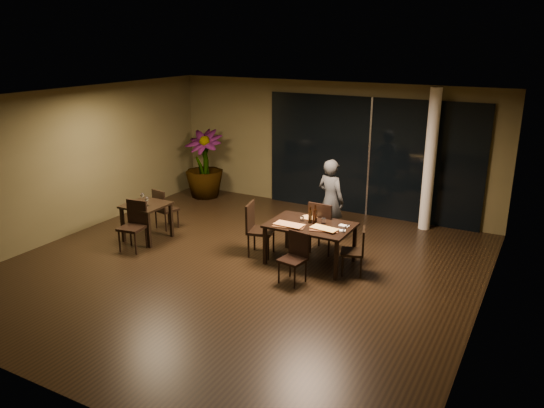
% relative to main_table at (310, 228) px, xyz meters
% --- Properties ---
extents(ground, '(8.00, 8.00, 0.00)m').
position_rel_main_table_xyz_m(ground, '(-1.00, -0.80, -0.68)').
color(ground, black).
rests_on(ground, ground).
extents(wall_back, '(8.00, 0.10, 3.00)m').
position_rel_main_table_xyz_m(wall_back, '(-1.00, 3.25, 0.82)').
color(wall_back, '#4A4427').
rests_on(wall_back, ground).
extents(wall_front, '(8.00, 0.10, 3.00)m').
position_rel_main_table_xyz_m(wall_front, '(-1.00, -4.85, 0.82)').
color(wall_front, '#4A4427').
rests_on(wall_front, ground).
extents(wall_left, '(0.10, 8.00, 3.00)m').
position_rel_main_table_xyz_m(wall_left, '(-5.05, -0.80, 0.82)').
color(wall_left, '#4A4427').
rests_on(wall_left, ground).
extents(wall_right, '(0.10, 8.00, 3.00)m').
position_rel_main_table_xyz_m(wall_right, '(3.05, -0.80, 0.82)').
color(wall_right, '#4A4427').
rests_on(wall_right, ground).
extents(ceiling, '(8.00, 8.00, 0.04)m').
position_rel_main_table_xyz_m(ceiling, '(-1.00, -0.80, 2.34)').
color(ceiling, white).
rests_on(ceiling, wall_back).
extents(window_panel, '(5.00, 0.06, 2.70)m').
position_rel_main_table_xyz_m(window_panel, '(0.00, 3.16, 0.67)').
color(window_panel, black).
rests_on(window_panel, ground).
extents(column, '(0.24, 0.24, 3.00)m').
position_rel_main_table_xyz_m(column, '(1.40, 2.85, 0.82)').
color(column, white).
rests_on(column, ground).
extents(main_table, '(1.50, 1.00, 0.75)m').
position_rel_main_table_xyz_m(main_table, '(0.00, 0.00, 0.00)').
color(main_table, black).
rests_on(main_table, ground).
extents(side_table, '(0.80, 0.80, 0.75)m').
position_rel_main_table_xyz_m(side_table, '(-3.40, -0.50, -0.05)').
color(side_table, black).
rests_on(side_table, ground).
extents(chair_main_far, '(0.48, 0.48, 1.02)m').
position_rel_main_table_xyz_m(chair_main_far, '(0.00, 0.54, -0.11)').
color(chair_main_far, black).
rests_on(chair_main_far, ground).
extents(chair_main_near, '(0.45, 0.45, 0.86)m').
position_rel_main_table_xyz_m(chair_main_near, '(0.10, -0.80, -0.20)').
color(chair_main_near, black).
rests_on(chair_main_near, ground).
extents(chair_main_left, '(0.56, 0.56, 1.01)m').
position_rel_main_table_xyz_m(chair_main_left, '(-1.05, -0.12, -0.11)').
color(chair_main_left, black).
rests_on(chair_main_left, ground).
extents(chair_main_right, '(0.49, 0.49, 0.84)m').
position_rel_main_table_xyz_m(chair_main_right, '(0.91, -0.04, -0.21)').
color(chair_main_right, black).
rests_on(chair_main_right, ground).
extents(chair_side_far, '(0.49, 0.49, 0.88)m').
position_rel_main_table_xyz_m(chair_side_far, '(-3.50, 0.14, -0.18)').
color(chair_side_far, black).
rests_on(chair_side_far, ground).
extents(chair_side_near, '(0.50, 0.50, 0.95)m').
position_rel_main_table_xyz_m(chair_side_near, '(-3.27, -1.00, -0.14)').
color(chair_side_near, black).
rests_on(chair_side_near, ground).
extents(diner, '(0.65, 0.52, 1.67)m').
position_rel_main_table_xyz_m(diner, '(-0.15, 1.28, 0.16)').
color(diner, '#2F3134').
rests_on(diner, ground).
extents(potted_plant, '(1.05, 1.05, 1.72)m').
position_rel_main_table_xyz_m(potted_plant, '(-4.14, 2.53, 0.18)').
color(potted_plant, '#204D19').
rests_on(potted_plant, ground).
extents(pizza_board_left, '(0.61, 0.39, 0.01)m').
position_rel_main_table_xyz_m(pizza_board_left, '(-0.29, -0.28, 0.08)').
color(pizza_board_left, '#482A17').
rests_on(pizza_board_left, main_table).
extents(pizza_board_right, '(0.54, 0.36, 0.01)m').
position_rel_main_table_xyz_m(pizza_board_right, '(0.34, -0.16, 0.08)').
color(pizza_board_right, '#412215').
rests_on(pizza_board_right, main_table).
extents(oblong_pizza_left, '(0.51, 0.24, 0.02)m').
position_rel_main_table_xyz_m(oblong_pizza_left, '(-0.29, -0.28, 0.10)').
color(oblong_pizza_left, maroon).
rests_on(oblong_pizza_left, pizza_board_left).
extents(oblong_pizza_right, '(0.48, 0.27, 0.02)m').
position_rel_main_table_xyz_m(oblong_pizza_right, '(0.34, -0.16, 0.10)').
color(oblong_pizza_right, maroon).
rests_on(oblong_pizza_right, pizza_board_right).
extents(round_pizza, '(0.28, 0.28, 0.01)m').
position_rel_main_table_xyz_m(round_pizza, '(-0.16, 0.30, 0.08)').
color(round_pizza, red).
rests_on(round_pizza, main_table).
extents(bottle_a, '(0.07, 0.07, 0.31)m').
position_rel_main_table_xyz_m(bottle_a, '(-0.04, 0.06, 0.23)').
color(bottle_a, black).
rests_on(bottle_a, main_table).
extents(bottle_b, '(0.06, 0.06, 0.25)m').
position_rel_main_table_xyz_m(bottle_b, '(0.05, 0.04, 0.20)').
color(bottle_b, black).
rests_on(bottle_b, main_table).
extents(bottle_c, '(0.07, 0.07, 0.33)m').
position_rel_main_table_xyz_m(bottle_c, '(0.03, 0.14, 0.24)').
color(bottle_c, black).
rests_on(bottle_c, main_table).
extents(tumbler_left, '(0.07, 0.07, 0.08)m').
position_rel_main_table_xyz_m(tumbler_left, '(-0.21, 0.09, 0.12)').
color(tumbler_left, white).
rests_on(tumbler_left, main_table).
extents(tumbler_right, '(0.08, 0.08, 0.10)m').
position_rel_main_table_xyz_m(tumbler_right, '(0.19, 0.15, 0.12)').
color(tumbler_right, white).
rests_on(tumbler_right, main_table).
extents(napkin_near, '(0.20, 0.14, 0.01)m').
position_rel_main_table_xyz_m(napkin_near, '(0.60, -0.06, 0.08)').
color(napkin_near, white).
rests_on(napkin_near, main_table).
extents(napkin_far, '(0.19, 0.12, 0.01)m').
position_rel_main_table_xyz_m(napkin_far, '(0.57, 0.19, 0.08)').
color(napkin_far, white).
rests_on(napkin_far, main_table).
extents(wine_glass_a, '(0.08, 0.08, 0.18)m').
position_rel_main_table_xyz_m(wine_glass_a, '(-3.55, -0.42, 0.17)').
color(wine_glass_a, white).
rests_on(wine_glass_a, side_table).
extents(wine_glass_b, '(0.08, 0.08, 0.18)m').
position_rel_main_table_xyz_m(wine_glass_b, '(-3.30, -0.57, 0.16)').
color(wine_glass_b, white).
rests_on(wine_glass_b, side_table).
extents(side_napkin, '(0.19, 0.13, 0.01)m').
position_rel_main_table_xyz_m(side_napkin, '(-3.39, -0.72, 0.08)').
color(side_napkin, white).
rests_on(side_napkin, side_table).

